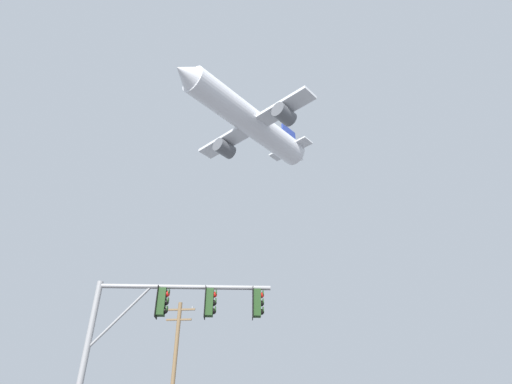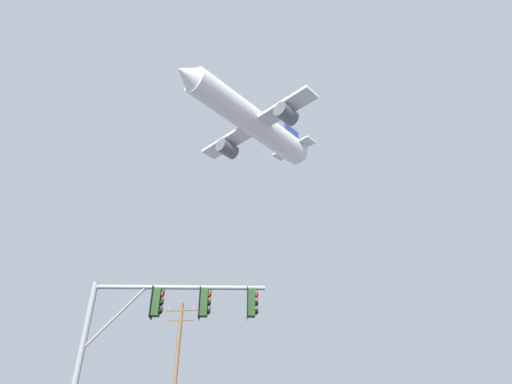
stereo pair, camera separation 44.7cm
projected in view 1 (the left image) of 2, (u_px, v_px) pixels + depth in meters
signal_pole_near at (163, 324)px, 13.11m from camera, size 5.87×0.93×6.20m
utility_pole at (174, 372)px, 26.62m from camera, size 2.20×0.28×9.81m
airplane at (250, 122)px, 50.76m from camera, size 16.52×20.20×6.34m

